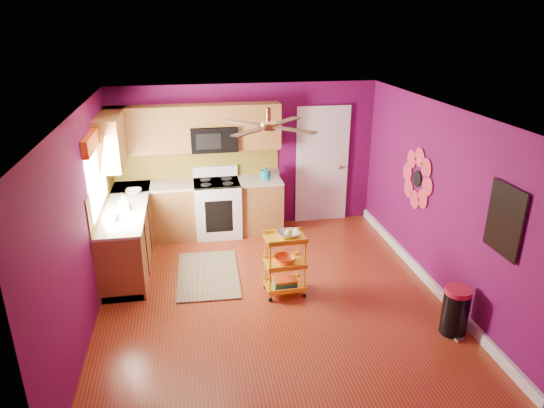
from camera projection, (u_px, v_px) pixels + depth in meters
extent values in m
plane|color=maroon|center=(271.00, 297.00, 6.52)|extent=(5.00, 5.00, 0.00)
cube|color=#5B0A47|center=(246.00, 157.00, 8.36)|extent=(4.50, 0.04, 2.50)
cube|color=#5B0A47|center=(327.00, 330.00, 3.77)|extent=(4.50, 0.04, 2.50)
cube|color=#5B0A47|center=(83.00, 223.00, 5.70)|extent=(0.04, 5.00, 2.50)
cube|color=#5B0A47|center=(438.00, 200.00, 6.43)|extent=(0.04, 5.00, 2.50)
cube|color=silver|center=(271.00, 111.00, 5.61)|extent=(4.50, 5.00, 0.04)
cube|color=white|center=(426.00, 278.00, 6.86)|extent=(0.05, 4.90, 0.14)
cube|color=brown|center=(128.00, 235.00, 7.28)|extent=(0.60, 2.30, 0.90)
cube|color=brown|center=(200.00, 210.00, 8.24)|extent=(2.80, 0.60, 0.90)
cube|color=beige|center=(125.00, 206.00, 7.11)|extent=(0.63, 2.30, 0.04)
cube|color=beige|center=(198.00, 184.00, 8.07)|extent=(2.80, 0.63, 0.04)
cube|color=black|center=(131.00, 259.00, 7.42)|extent=(0.54, 2.30, 0.10)
cube|color=black|center=(201.00, 231.00, 8.38)|extent=(2.80, 0.54, 0.10)
cube|color=white|center=(218.00, 209.00, 8.26)|extent=(0.76, 0.66, 0.92)
cube|color=black|center=(216.00, 183.00, 8.09)|extent=(0.76, 0.62, 0.03)
cube|color=white|center=(215.00, 171.00, 8.30)|extent=(0.76, 0.06, 0.18)
cube|color=black|center=(219.00, 216.00, 7.96)|extent=(0.45, 0.02, 0.55)
cube|color=brown|center=(148.00, 130.00, 7.74)|extent=(1.32, 0.33, 0.75)
cube|color=brown|center=(258.00, 126.00, 8.03)|extent=(0.72, 0.33, 0.75)
cube|color=brown|center=(213.00, 115.00, 7.84)|extent=(0.76, 0.33, 0.34)
cube|color=brown|center=(112.00, 138.00, 7.22)|extent=(0.33, 1.30, 0.75)
cube|color=black|center=(214.00, 138.00, 7.94)|extent=(0.76, 0.38, 0.40)
cube|color=brown|center=(197.00, 163.00, 8.23)|extent=(2.80, 0.01, 0.51)
cube|color=brown|center=(102.00, 190.00, 6.96)|extent=(0.01, 2.30, 0.51)
cube|color=white|center=(96.00, 172.00, 6.56)|extent=(0.03, 1.20, 1.00)
cube|color=#D14C12|center=(94.00, 138.00, 6.39)|extent=(0.08, 1.35, 0.22)
cube|color=white|center=(322.00, 166.00, 8.64)|extent=(0.85, 0.04, 2.05)
cube|color=white|center=(322.00, 166.00, 8.62)|extent=(0.95, 0.02, 2.15)
sphere|color=#BF8C3F|center=(340.00, 167.00, 8.65)|extent=(0.07, 0.07, 0.07)
cylinder|color=black|center=(417.00, 179.00, 6.94)|extent=(0.01, 0.24, 0.24)
cube|color=#1BAFA0|center=(506.00, 220.00, 5.04)|extent=(0.03, 0.52, 0.72)
cube|color=black|center=(504.00, 220.00, 5.03)|extent=(0.01, 0.56, 0.76)
cylinder|color=#BF8C3F|center=(268.00, 115.00, 5.82)|extent=(0.06, 0.06, 0.16)
cylinder|color=#BF8C3F|center=(268.00, 126.00, 5.88)|extent=(0.20, 0.20, 0.08)
cube|color=#4C2D19|center=(286.00, 121.00, 6.17)|extent=(0.47, 0.47, 0.01)
cube|color=#4C2D19|center=(244.00, 122.00, 6.08)|extent=(0.47, 0.47, 0.01)
cube|color=#4C2D19|center=(249.00, 132.00, 5.59)|extent=(0.47, 0.47, 0.01)
cube|color=#4C2D19|center=(295.00, 130.00, 5.67)|extent=(0.47, 0.47, 0.01)
cube|color=black|center=(208.00, 275.00, 7.05)|extent=(0.92, 1.45, 0.02)
cylinder|color=yellow|center=(270.00, 272.00, 6.25)|extent=(0.02, 0.02, 0.81)
cylinder|color=yellow|center=(305.00, 268.00, 6.34)|extent=(0.02, 0.02, 0.81)
cylinder|color=yellow|center=(265.00, 260.00, 6.55)|extent=(0.02, 0.02, 0.81)
cylinder|color=yellow|center=(299.00, 257.00, 6.64)|extent=(0.02, 0.02, 0.81)
sphere|color=black|center=(270.00, 300.00, 6.40)|extent=(0.06, 0.06, 0.06)
sphere|color=black|center=(304.00, 296.00, 6.49)|extent=(0.06, 0.06, 0.06)
sphere|color=black|center=(265.00, 287.00, 6.70)|extent=(0.06, 0.06, 0.06)
sphere|color=black|center=(298.00, 283.00, 6.79)|extent=(0.06, 0.06, 0.06)
cube|color=yellow|center=(285.00, 238.00, 6.31)|extent=(0.54, 0.40, 0.03)
cube|color=yellow|center=(285.00, 263.00, 6.44)|extent=(0.54, 0.40, 0.03)
cube|color=yellow|center=(285.00, 286.00, 6.57)|extent=(0.54, 0.40, 0.03)
imported|color=beige|center=(289.00, 234.00, 6.30)|extent=(0.30, 0.30, 0.07)
sphere|color=yellow|center=(289.00, 233.00, 6.29)|extent=(0.10, 0.10, 0.10)
imported|color=#D14C12|center=(285.00, 259.00, 6.42)|extent=(0.31, 0.31, 0.09)
cube|color=navy|center=(285.00, 284.00, 6.55)|extent=(0.31, 0.24, 0.04)
cube|color=#267233|center=(285.00, 281.00, 6.54)|extent=(0.31, 0.24, 0.03)
cube|color=#D14C12|center=(285.00, 279.00, 6.53)|extent=(0.31, 0.24, 0.03)
cylinder|color=black|center=(455.00, 313.00, 5.70)|extent=(0.40, 0.40, 0.53)
cylinder|color=#AB1835|center=(458.00, 291.00, 5.59)|extent=(0.31, 0.31, 0.06)
cube|color=beige|center=(459.00, 339.00, 5.65)|extent=(0.12, 0.09, 0.03)
cylinder|color=#126F8D|center=(265.00, 175.00, 8.18)|extent=(0.18, 0.18, 0.16)
sphere|color=#126F8D|center=(265.00, 169.00, 8.15)|extent=(0.06, 0.06, 0.06)
cube|color=beige|center=(272.00, 173.00, 8.22)|extent=(0.22, 0.15, 0.18)
imported|color=#EA3F72|center=(126.00, 204.00, 6.87)|extent=(0.09, 0.09, 0.20)
imported|color=white|center=(123.00, 202.00, 6.99)|extent=(0.14, 0.14, 0.18)
imported|color=white|center=(134.00, 191.00, 7.57)|extent=(0.24, 0.24, 0.06)
imported|color=white|center=(114.00, 217.00, 6.55)|extent=(0.14, 0.14, 0.11)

